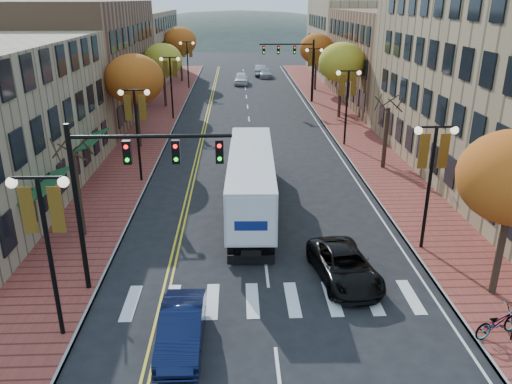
{
  "coord_description": "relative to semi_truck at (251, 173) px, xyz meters",
  "views": [
    {
      "loc": [
        -1.22,
        -14.93,
        11.24
      ],
      "look_at": [
        -0.31,
        8.26,
        2.2
      ],
      "focal_mm": 35.0,
      "sensor_mm": 36.0,
      "label": 1
    }
  ],
  "objects": [
    {
      "name": "building_right_far",
      "position": [
        18.97,
        52.58,
        3.42
      ],
      "size": [
        15.0,
        20.0,
        11.0
      ],
      "primitive_type": "cube",
      "color": "#9E8966",
      "rests_on": "ground"
    },
    {
      "name": "lamp_left_c",
      "position": [
        -7.03,
        22.58,
        2.21
      ],
      "size": [
        1.96,
        0.36,
        6.05
      ],
      "color": "black",
      "rests_on": "ground"
    },
    {
      "name": "sidewalk_left",
      "position": [
        -8.53,
        21.08,
        -2.01
      ],
      "size": [
        4.0,
        85.0,
        0.15
      ],
      "primitive_type": "cube",
      "color": "brown",
      "rests_on": "ground"
    },
    {
      "name": "lamp_right_c",
      "position": [
        7.97,
        30.58,
        2.21
      ],
      "size": [
        1.96,
        0.36,
        6.05
      ],
      "color": "black",
      "rests_on": "ground"
    },
    {
      "name": "navy_sedan",
      "position": [
        -2.75,
        -12.06,
        -1.4
      ],
      "size": [
        1.46,
        4.18,
        1.38
      ],
      "primitive_type": "imported",
      "rotation": [
        0.0,
        0.0,
        -0.0
      ],
      "color": "black",
      "rests_on": "ground"
    },
    {
      "name": "semi_truck",
      "position": [
        0.0,
        0.0,
        0.0
      ],
      "size": [
        2.71,
        14.32,
        3.57
      ],
      "rotation": [
        0.0,
        0.0,
        -0.03
      ],
      "color": "black",
      "rests_on": "ground"
    },
    {
      "name": "bicycle",
      "position": [
        8.27,
        -12.13,
        -1.42
      ],
      "size": [
        2.09,
        1.32,
        1.04
      ],
      "primitive_type": "imported",
      "rotation": [
        0.0,
        0.0,
        1.92
      ],
      "color": "gray",
      "rests_on": "sidewalk_right"
    },
    {
      "name": "tree_left_a",
      "position": [
        -8.53,
        -3.42,
        0.17
      ],
      "size": [
        0.28,
        0.28,
        4.2
      ],
      "color": "#382619",
      "rests_on": "sidewalk_left"
    },
    {
      "name": "traffic_mast_far",
      "position": [
        5.94,
        30.58,
        2.84
      ],
      "size": [
        6.1,
        0.34,
        7.0
      ],
      "color": "black",
      "rests_on": "ground"
    },
    {
      "name": "lamp_left_a",
      "position": [
        -7.03,
        -11.42,
        2.21
      ],
      "size": [
        1.96,
        0.36,
        6.05
      ],
      "color": "black",
      "rests_on": "ground"
    },
    {
      "name": "sidewalk_right",
      "position": [
        9.47,
        21.08,
        -2.01
      ],
      "size": [
        4.0,
        85.0,
        0.15
      ],
      "primitive_type": "cube",
      "color": "brown",
      "rests_on": "ground"
    },
    {
      "name": "lamp_right_b",
      "position": [
        7.97,
        12.58,
        2.21
      ],
      "size": [
        1.96,
        0.36,
        6.05
      ],
      "color": "black",
      "rests_on": "ground"
    },
    {
      "name": "building_right_mid",
      "position": [
        18.97,
        30.58,
        2.92
      ],
      "size": [
        15.0,
        24.0,
        10.0
      ],
      "primitive_type": "cube",
      "color": "brown",
      "rests_on": "ground"
    },
    {
      "name": "black_suv",
      "position": [
        3.71,
        -7.99,
        -1.41
      ],
      "size": [
        2.86,
        5.08,
        1.34
      ],
      "primitive_type": "imported",
      "rotation": [
        0.0,
        0.0,
        0.14
      ],
      "color": "black",
      "rests_on": "ground"
    },
    {
      "name": "lamp_left_d",
      "position": [
        -7.03,
        40.58,
        2.21
      ],
      "size": [
        1.96,
        0.36,
        6.05
      ],
      "color": "black",
      "rests_on": "ground"
    },
    {
      "name": "lamp_left_b",
      "position": [
        -7.03,
        4.58,
        2.21
      ],
      "size": [
        1.96,
        0.36,
        6.05
      ],
      "color": "black",
      "rests_on": "ground"
    },
    {
      "name": "tree_left_c",
      "position": [
        -8.53,
        28.58,
        2.97
      ],
      "size": [
        4.16,
        4.16,
        6.69
      ],
      "color": "#382619",
      "rests_on": "sidewalk_left"
    },
    {
      "name": "traffic_mast_near",
      "position": [
        -5.01,
        -8.42,
        2.84
      ],
      "size": [
        6.1,
        0.35,
        7.0
      ],
      "color": "black",
      "rests_on": "ground"
    },
    {
      "name": "lamp_right_a",
      "position": [
        7.97,
        -5.42,
        2.21
      ],
      "size": [
        1.96,
        0.36,
        6.05
      ],
      "color": "black",
      "rests_on": "ground"
    },
    {
      "name": "car_far_oncoming",
      "position": [
        3.05,
        52.53,
        -1.28
      ],
      "size": [
        1.92,
        4.95,
        1.61
      ],
      "primitive_type": "imported",
      "rotation": [
        0.0,
        0.0,
        3.1
      ],
      "color": "#ABABB3",
      "rests_on": "ground"
    },
    {
      "name": "car_far_silver",
      "position": [
        3.71,
        50.57,
        -1.4
      ],
      "size": [
        1.94,
        4.74,
        1.37
      ],
      "primitive_type": "imported",
      "rotation": [
        0.0,
        0.0,
        0.0
      ],
      "color": "#9C9BA2",
      "rests_on": "ground"
    },
    {
      "name": "building_left_far",
      "position": [
        -16.53,
        49.58,
        2.67
      ],
      "size": [
        12.0,
        26.0,
        9.5
      ],
      "primitive_type": "cube",
      "color": "#9E8966",
      "rests_on": "ground"
    },
    {
      "name": "tree_right_b",
      "position": [
        9.47,
        6.58,
        0.17
      ],
      "size": [
        0.28,
        0.28,
        4.2
      ],
      "color": "#382619",
      "rests_on": "sidewalk_right"
    },
    {
      "name": "building_left_mid",
      "position": [
        -16.53,
        24.58,
        3.42
      ],
      "size": [
        12.0,
        24.0,
        11.0
      ],
      "primitive_type": "cube",
      "color": "brown",
      "rests_on": "ground"
    },
    {
      "name": "tree_left_b",
      "position": [
        -8.53,
        12.58,
        3.36
      ],
      "size": [
        4.48,
        4.48,
        7.21
      ],
      "color": "#382619",
      "rests_on": "sidewalk_left"
    },
    {
      "name": "ground",
      "position": [
        0.47,
        -11.42,
        -2.08
      ],
      "size": [
        200.0,
        200.0,
        0.0
      ],
      "primitive_type": "plane",
      "color": "black",
      "rests_on": "ground"
    },
    {
      "name": "car_far_white",
      "position": [
        -0.03,
        44.14,
        -1.29
      ],
      "size": [
        2.09,
        4.74,
        1.59
      ],
      "primitive_type": "imported",
      "rotation": [
        0.0,
        0.0,
        -0.05
      ],
      "color": "white",
      "rests_on": "ground"
    },
    {
      "name": "tree_right_d",
      "position": [
        9.47,
        38.58,
        3.21
      ],
      "size": [
        4.35,
        4.35,
        7.0
      ],
      "color": "#382619",
      "rests_on": "sidewalk_right"
    },
    {
      "name": "tree_left_d",
      "position": [
        -8.53,
        46.58,
        3.52
      ],
      "size": [
        4.61,
        4.61,
        7.42
      ],
      "color": "#382619",
      "rests_on": "sidewalk_left"
    },
    {
      "name": "tree_right_c",
      "position": [
        9.47,
        22.58,
        3.36
      ],
      "size": [
        4.48,
        4.48,
        7.21
      ],
      "color": "#382619",
      "rests_on": "sidewalk_right"
    }
  ]
}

